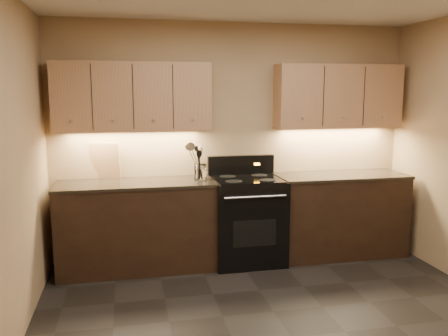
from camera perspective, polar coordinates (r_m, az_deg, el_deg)
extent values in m
cube|color=tan|center=(5.34, 1.11, 3.25)|extent=(4.00, 0.04, 2.60)
cube|color=black|center=(5.08, -10.42, -7.01)|extent=(1.60, 0.60, 0.90)
cube|color=#332B20|center=(4.97, -10.57, -1.85)|extent=(1.62, 0.62, 0.03)
cube|color=black|center=(5.60, 13.69, -5.57)|extent=(1.44, 0.60, 0.90)
cube|color=#332B20|center=(5.50, 13.88, -0.89)|extent=(1.46, 0.62, 0.03)
cube|color=black|center=(5.21, 2.75, -6.34)|extent=(0.76, 0.65, 0.92)
cube|color=black|center=(5.10, 2.79, -1.30)|extent=(0.70, 0.60, 0.01)
cube|color=black|center=(5.36, 2.04, 0.35)|extent=(0.76, 0.07, 0.22)
cube|color=orange|center=(5.37, 3.99, 0.47)|extent=(0.06, 0.00, 0.03)
cylinder|color=silver|center=(4.81, 3.81, -3.49)|extent=(0.65, 0.02, 0.02)
cube|color=black|center=(4.92, 3.72, -7.85)|extent=(0.46, 0.00, 0.28)
cylinder|color=black|center=(4.92, 1.21, -1.62)|extent=(0.18, 0.18, 0.00)
cylinder|color=black|center=(5.01, 5.22, -1.45)|extent=(0.18, 0.18, 0.00)
cylinder|color=black|center=(5.20, 0.46, -1.00)|extent=(0.18, 0.18, 0.00)
cylinder|color=black|center=(5.29, 4.27, -0.86)|extent=(0.18, 0.18, 0.00)
cube|color=tan|center=(5.03, -10.92, 8.42)|extent=(1.60, 0.30, 0.70)
cube|color=tan|center=(5.56, 13.56, 8.40)|extent=(1.44, 0.30, 0.70)
cube|color=#B2B5BA|center=(5.23, -12.91, 0.89)|extent=(0.08, 0.01, 0.12)
cylinder|color=white|center=(5.04, -2.86, -0.43)|extent=(0.15, 0.15, 0.17)
cylinder|color=white|center=(5.05, -2.85, -1.26)|extent=(0.13, 0.13, 0.02)
cube|color=tan|center=(5.20, -14.07, 0.85)|extent=(0.31, 0.14, 0.39)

